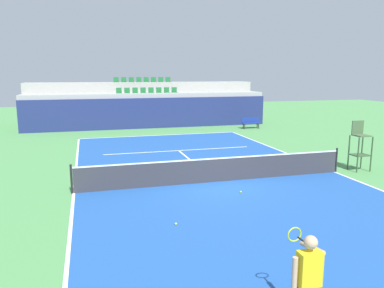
# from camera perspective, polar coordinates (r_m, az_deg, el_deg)

# --- Properties ---
(ground_plane) EXTENTS (80.00, 80.00, 0.00)m
(ground_plane) POSITION_cam_1_polar(r_m,az_deg,el_deg) (14.97, 3.82, -5.79)
(ground_plane) COLOR #4C8C4C
(court_surface) EXTENTS (11.00, 24.00, 0.01)m
(court_surface) POSITION_cam_1_polar(r_m,az_deg,el_deg) (14.96, 3.82, -5.77)
(court_surface) COLOR #1E4C99
(court_surface) RESTS_ON ground_plane
(baseline_far) EXTENTS (11.00, 0.10, 0.00)m
(baseline_far) POSITION_cam_1_polar(r_m,az_deg,el_deg) (26.26, -4.93, 1.34)
(baseline_far) COLOR white
(baseline_far) RESTS_ON court_surface
(sideline_left) EXTENTS (0.10, 24.00, 0.00)m
(sideline_left) POSITION_cam_1_polar(r_m,az_deg,el_deg) (14.17, -17.61, -7.18)
(sideline_left) COLOR white
(sideline_left) RESTS_ON court_surface
(sideline_right) EXTENTS (0.10, 24.00, 0.00)m
(sideline_right) POSITION_cam_1_polar(r_m,az_deg,el_deg) (17.51, 20.93, -4.02)
(sideline_right) COLOR white
(sideline_right) RESTS_ON court_surface
(service_line_far) EXTENTS (8.26, 0.10, 0.00)m
(service_line_far) POSITION_cam_1_polar(r_m,az_deg,el_deg) (20.92, -2.05, -1.00)
(service_line_far) COLOR white
(service_line_far) RESTS_ON court_surface
(centre_service_line) EXTENTS (0.10, 6.40, 0.00)m
(centre_service_line) POSITION_cam_1_polar(r_m,az_deg,el_deg) (17.91, 0.39, -2.98)
(centre_service_line) COLOR white
(centre_service_line) RESTS_ON court_surface
(back_wall) EXTENTS (19.35, 0.30, 2.39)m
(back_wall) POSITION_cam_1_polar(r_m,az_deg,el_deg) (29.74, -6.33, 4.69)
(back_wall) COLOR navy
(back_wall) RESTS_ON ground_plane
(stands_tier_lower) EXTENTS (19.35, 2.40, 2.72)m
(stands_tier_lower) POSITION_cam_1_polar(r_m,az_deg,el_deg) (31.05, -6.76, 5.24)
(stands_tier_lower) COLOR #9E9E99
(stands_tier_lower) RESTS_ON ground_plane
(stands_tier_upper) EXTENTS (19.35, 2.40, 3.54)m
(stands_tier_upper) POSITION_cam_1_polar(r_m,az_deg,el_deg) (33.38, -7.43, 6.30)
(stands_tier_upper) COLOR #9E9E99
(stands_tier_upper) RESTS_ON ground_plane
(seating_row_lower) EXTENTS (5.00, 0.44, 0.44)m
(seating_row_lower) POSITION_cam_1_polar(r_m,az_deg,el_deg) (31.04, -6.84, 7.98)
(seating_row_lower) COLOR #1E6633
(seating_row_lower) RESTS_ON stands_tier_lower
(seating_row_upper) EXTENTS (5.00, 0.44, 0.44)m
(seating_row_upper) POSITION_cam_1_polar(r_m,az_deg,el_deg) (33.39, -7.53, 9.56)
(seating_row_upper) COLOR #1E6633
(seating_row_upper) RESTS_ON stands_tier_upper
(tennis_net) EXTENTS (11.08, 0.08, 1.07)m
(tennis_net) POSITION_cam_1_polar(r_m,az_deg,el_deg) (14.83, 3.85, -3.91)
(tennis_net) COLOR black
(tennis_net) RESTS_ON court_surface
(player) EXTENTS (0.69, 0.98, 1.71)m
(player) POSITION_cam_1_polar(r_m,az_deg,el_deg) (6.67, 17.25, -18.91)
(player) COLOR #1E47A5
(player) RESTS_ON court_surface
(umpire_chair) EXTENTS (0.76, 0.66, 2.20)m
(umpire_chair) POSITION_cam_1_polar(r_m,az_deg,el_deg) (18.08, 24.25, -0.00)
(umpire_chair) COLOR #334C2D
(umpire_chair) RESTS_ON ground_plane
(player_bench) EXTENTS (1.50, 0.40, 0.85)m
(player_bench) POSITION_cam_1_polar(r_m,az_deg,el_deg) (29.86, 8.96, 3.33)
(player_bench) COLOR navy
(player_bench) RESTS_ON ground_plane
(tennis_ball_1) EXTENTS (0.07, 0.07, 0.07)m
(tennis_ball_1) POSITION_cam_1_polar(r_m,az_deg,el_deg) (10.83, -2.48, -12.08)
(tennis_ball_1) COLOR #CCE033
(tennis_ball_1) RESTS_ON court_surface
(tennis_ball_2) EXTENTS (0.07, 0.07, 0.07)m
(tennis_ball_2) POSITION_cam_1_polar(r_m,az_deg,el_deg) (13.68, 7.45, -7.26)
(tennis_ball_2) COLOR #CCE033
(tennis_ball_2) RESTS_ON court_surface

